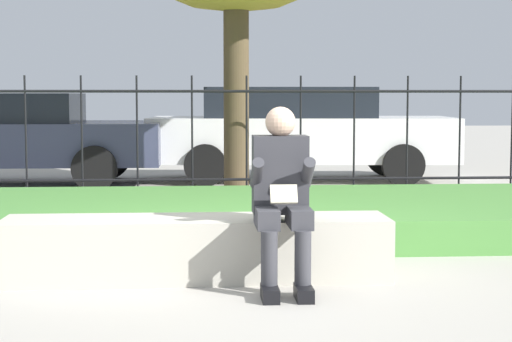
{
  "coord_description": "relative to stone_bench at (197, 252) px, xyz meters",
  "views": [
    {
      "loc": [
        -0.27,
        -6.1,
        1.33
      ],
      "look_at": [
        0.28,
        1.83,
        0.62
      ],
      "focal_mm": 60.0,
      "sensor_mm": 36.0,
      "label": 1
    }
  ],
  "objects": [
    {
      "name": "car_parked_left",
      "position": [
        -2.87,
        6.7,
        0.53
      ],
      "size": [
        4.66,
        2.06,
        1.35
      ],
      "rotation": [
        0.0,
        0.0,
        -0.01
      ],
      "color": "#383D56",
      "rests_on": "ground_plane"
    },
    {
      "name": "ground_plane",
      "position": [
        0.28,
        0.0,
        -0.2
      ],
      "size": [
        60.0,
        60.0,
        0.0
      ],
      "primitive_type": "plane",
      "color": "#A8A399"
    },
    {
      "name": "grass_berm",
      "position": [
        0.28,
        2.13,
        -0.05
      ],
      "size": [
        9.81,
        2.86,
        0.3
      ],
      "color": "#4C893D",
      "rests_on": "ground_plane"
    },
    {
      "name": "stone_bench",
      "position": [
        0.0,
        0.0,
        0.0
      ],
      "size": [
        2.77,
        0.59,
        0.44
      ],
      "color": "#B7B2A3",
      "rests_on": "ground_plane"
    },
    {
      "name": "iron_fence",
      "position": [
        0.28,
        4.12,
        0.62
      ],
      "size": [
        7.81,
        0.03,
        1.55
      ],
      "color": "black",
      "rests_on": "ground_plane"
    },
    {
      "name": "person_seated_reader",
      "position": [
        0.58,
        -0.33,
        0.48
      ],
      "size": [
        0.42,
        0.73,
        1.24
      ],
      "color": "black",
      "rests_on": "ground_plane"
    },
    {
      "name": "car_parked_center",
      "position": [
        1.57,
        7.02,
        0.57
      ],
      "size": [
        4.74,
        2.09,
        1.44
      ],
      "rotation": [
        0.0,
        0.0,
        -0.06
      ],
      "color": "silver",
      "rests_on": "ground_plane"
    }
  ]
}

